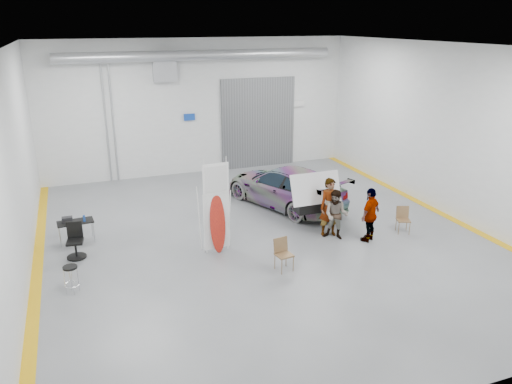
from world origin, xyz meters
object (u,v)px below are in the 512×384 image
object	(u,v)px
person_b	(336,215)
person_c	(370,215)
office_chair	(75,243)
sedan_car	(285,186)
person_a	(330,207)
folding_chair_far	(403,225)
folding_chair_near	(284,261)
shop_stool	(72,280)
surfboard_display	(216,215)
work_table	(73,222)

from	to	relation	value
person_b	person_c	size ratio (longest dim) A/B	0.92
person_c	office_chair	size ratio (longest dim) A/B	1.67
sedan_car	person_c	size ratio (longest dim) A/B	2.91
person_a	folding_chair_far	distance (m)	2.58
person_a	folding_chair_far	size ratio (longest dim) A/B	2.24
person_c	folding_chair_near	size ratio (longest dim) A/B	1.92
person_c	shop_stool	xyz separation A→B (m)	(-8.98, -0.11, -0.51)
folding_chair_far	shop_stool	bearing A→B (deg)	-157.13
folding_chair_near	office_chair	size ratio (longest dim) A/B	0.87
person_b	shop_stool	size ratio (longest dim) A/B	2.17
shop_stool	person_c	bearing A→B (deg)	0.72
office_chair	person_a	bearing A→B (deg)	-0.38
sedan_car	folding_chair_far	bearing A→B (deg)	103.94
person_b	person_c	world-z (taller)	person_c
sedan_car	surfboard_display	xyz separation A→B (m)	(-3.55, -3.00, 0.45)
work_table	shop_stool	bearing A→B (deg)	-92.64
folding_chair_far	shop_stool	world-z (taller)	folding_chair_far
folding_chair_far	work_table	bearing A→B (deg)	-175.11
person_c	folding_chair_near	xyz separation A→B (m)	(-3.35, -0.89, -0.60)
person_c	sedan_car	bearing A→B (deg)	-102.72
sedan_car	person_b	world-z (taller)	person_b
sedan_car	shop_stool	world-z (taller)	sedan_car
person_c	work_table	xyz separation A→B (m)	(-8.83, 3.19, -0.20)
folding_chair_near	folding_chair_far	bearing A→B (deg)	4.11
folding_chair_far	shop_stool	size ratio (longest dim) A/B	1.15
sedan_car	person_c	bearing A→B (deg)	86.39
sedan_car	work_table	xyz separation A→B (m)	(-7.60, -0.73, -0.06)
person_a	office_chair	size ratio (longest dim) A/B	1.83
person_c	surfboard_display	size ratio (longest dim) A/B	0.60
person_c	office_chair	bearing A→B (deg)	-43.11
person_a	work_table	bearing A→B (deg)	169.32
person_b	folding_chair_far	bearing A→B (deg)	31.26
shop_stool	work_table	xyz separation A→B (m)	(0.15, 3.30, 0.31)
person_c	person_a	bearing A→B (deg)	-70.47
folding_chair_near	office_chair	distance (m)	6.21
person_c	folding_chair_far	size ratio (longest dim) A/B	2.05
person_b	folding_chair_near	size ratio (longest dim) A/B	1.77
folding_chair_far	office_chair	distance (m)	10.40
sedan_car	office_chair	world-z (taller)	sedan_car
shop_stool	folding_chair_far	bearing A→B (deg)	1.48
person_a	office_chair	xyz separation A→B (m)	(-7.84, 1.19, -0.51)
person_a	work_table	xyz separation A→B (m)	(-7.84, 2.35, -0.28)
folding_chair_near	work_table	xyz separation A→B (m)	(-5.47, 4.08, 0.40)
person_a	office_chair	world-z (taller)	person_a
folding_chair_far	office_chair	bearing A→B (deg)	-168.97
shop_stool	sedan_car	bearing A→B (deg)	27.45
person_c	folding_chair_near	bearing A→B (deg)	-15.26
folding_chair_near	work_table	world-z (taller)	folding_chair_near
person_a	shop_stool	world-z (taller)	person_a
sedan_car	folding_chair_near	size ratio (longest dim) A/B	5.59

